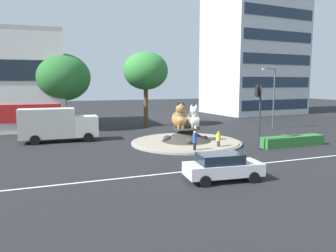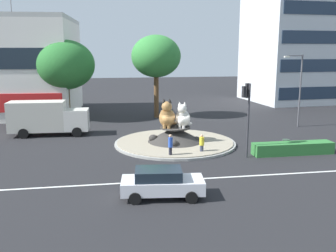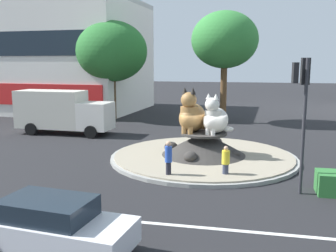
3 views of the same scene
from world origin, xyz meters
name	(u,v)px [view 2 (image 2 of 3)]	position (x,y,z in m)	size (l,w,h in m)	color
ground_plane	(175,144)	(0.00, 0.00, 0.00)	(160.00, 160.00, 0.00)	black
lane_centreline	(201,179)	(0.00, -8.82, 0.00)	(112.00, 0.20, 0.01)	silver
roundabout_island	(175,138)	(0.00, 0.01, 0.52)	(10.17, 10.17, 1.49)	gray
cat_statue_tabby	(167,116)	(-0.67, 0.05, 2.39)	(2.01, 2.54, 2.46)	#9E703D
cat_statue_white	(183,118)	(0.62, -0.16, 2.29)	(1.86, 2.17, 2.18)	silver
traffic_light_mast	(247,104)	(4.41, -4.71, 3.98)	(0.71, 0.62, 5.45)	#2D2D33
office_tower	(306,0)	(24.54, 24.43, 15.27)	(16.47, 13.78, 30.54)	silver
clipped_hedge_strip	(293,148)	(8.28, -4.54, 0.45)	(6.24, 1.20, 0.90)	#2D7033
broadleaf_tree_behind_island	(66,65)	(-9.94, 13.00, 6.20)	(6.43, 6.43, 8.96)	brown
second_tree_near_tower	(156,57)	(0.18, 13.02, 7.08)	(5.68, 5.68, 9.54)	brown
streetlight_arm	(299,85)	(13.69, 5.10, 4.29)	(2.25, 0.69, 7.36)	#4C4C51
pedestrian_blue_shirt	(170,145)	(-1.11, -4.08, 0.97)	(0.32, 0.32, 1.80)	black
pedestrian_yellow_shirt	(202,144)	(1.41, -3.45, 0.81)	(0.36, 0.36, 1.55)	#33384C
sedan_on_far_lane	(161,182)	(-2.85, -11.32, 0.83)	(4.58, 2.42, 1.59)	silver
delivery_box_truck	(47,117)	(-11.11, 5.25, 1.70)	(7.21, 2.66, 3.19)	silver
litter_bin	(286,145)	(8.24, -3.50, 0.45)	(0.56, 0.56, 0.90)	#2D4233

